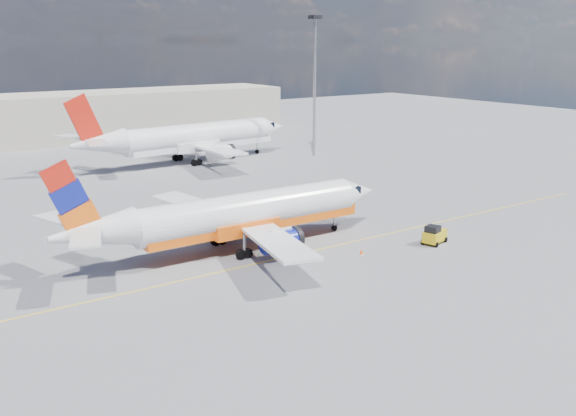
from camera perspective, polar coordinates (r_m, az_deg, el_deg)
ground at (r=51.10m, az=5.00°, el=-4.53°), size 240.00×240.00×0.00m
taxi_line at (r=53.31m, az=2.94°, el=-3.66°), size 70.00×0.15×0.01m
terminal_main at (r=118.30m, az=-16.99°, el=7.85°), size 70.00×14.00×8.00m
main_jet at (r=52.35m, az=-4.34°, el=-0.59°), size 29.78×23.58×9.03m
second_jet at (r=91.47m, az=-8.52°, el=6.18°), size 34.57×27.25×10.49m
gse_tug at (r=55.81m, az=12.87°, el=-2.34°), size 2.60×2.04×1.66m
traffic_cone at (r=52.19m, az=6.53°, el=-3.88°), size 0.34×0.34×0.48m
floodlight_mast at (r=95.45m, az=2.38°, el=11.88°), size 1.48×1.48×20.23m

